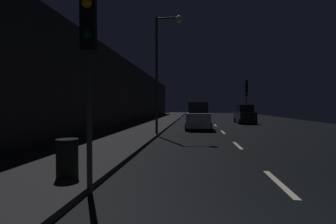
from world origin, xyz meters
TOP-DOWN VIEW (x-y plane):
  - ground at (0.00, 24.50)m, footprint 25.46×84.00m
  - sidewalk_left at (-6.53, 24.50)m, footprint 4.40×84.00m
  - building_facade_left at (-9.13, 21.00)m, footprint 0.80×63.00m
  - lane_centerline at (0.00, 11.91)m, footprint 0.16×20.33m
  - traffic_light_near_left at (-4.32, 1.85)m, footprint 0.38×0.48m
  - traffic_light_far_right at (4.23, 27.33)m, footprint 0.33×0.47m
  - streetlamp_overhead at (-3.98, 11.94)m, footprint 1.70×0.44m
  - trash_bin_curbside at (-5.18, 2.50)m, footprint 0.55×0.55m
  - car_approaching_headlights at (-1.77, 16.87)m, footprint 2.02×4.38m
  - car_parked_right_far at (3.43, 24.20)m, footprint 1.88×4.07m

SIDE VIEW (x-z plane):
  - ground at x=0.00m, z-range -0.02..0.00m
  - lane_centerline at x=0.00m, z-range 0.00..0.01m
  - sidewalk_left at x=-6.53m, z-range 0.00..0.15m
  - trash_bin_curbside at x=-5.18m, z-range 0.15..1.08m
  - car_parked_right_far at x=3.43m, z-range -0.09..1.96m
  - car_approaching_headlights at x=-1.77m, z-range -0.09..2.11m
  - building_facade_left at x=-9.13m, z-range 0.00..6.49m
  - traffic_light_near_left at x=-4.32m, z-range 1.14..6.12m
  - traffic_light_far_right at x=4.23m, z-range 1.15..6.19m
  - streetlamp_overhead at x=-3.98m, z-range 1.19..8.68m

